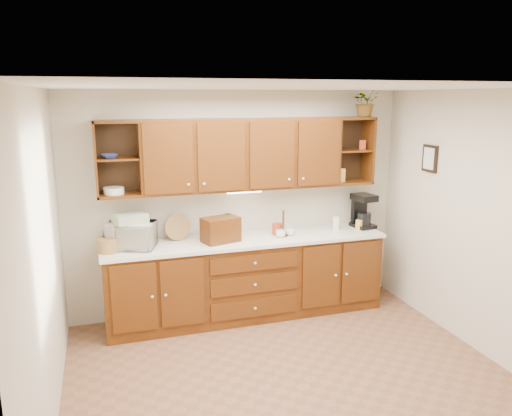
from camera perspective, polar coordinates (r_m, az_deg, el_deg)
floor at (r=4.83m, az=4.12°, el=-18.95°), size 4.00×4.00×0.00m
ceiling at (r=4.12m, az=4.70°, el=13.60°), size 4.00×4.00×0.00m
back_wall at (r=5.91m, az=-1.92°, el=0.63°), size 4.00×0.00×4.00m
left_wall at (r=4.03m, az=-23.19°, el=-6.14°), size 0.00×3.50×3.50m
right_wall at (r=5.35m, az=24.71°, el=-1.81°), size 0.00×3.50×3.50m
base_cabinets at (r=5.87m, az=-1.06°, el=-8.10°), size 3.20×0.60×0.90m
countertop at (r=5.71m, az=-1.05°, el=-3.72°), size 3.24×0.64×0.04m
upper_cabinets at (r=5.66m, az=-1.43°, el=6.19°), size 3.20×0.33×0.80m
undercabinet_light at (r=5.67m, az=-1.35°, el=1.88°), size 0.40×0.05×0.02m
framed_picture at (r=5.93m, az=19.26°, el=5.37°), size 0.03×0.24×0.30m
wicker_basket at (r=5.43m, az=-16.54°, el=-4.06°), size 0.29×0.29×0.15m
microwave at (r=5.50m, az=-14.10°, el=-3.04°), size 0.59×0.49×0.28m
towel_stack at (r=5.45m, az=-14.20°, el=-1.13°), size 0.39×0.33×0.10m
wine_bottle at (r=5.72m, az=-3.24°, el=-2.03°), size 0.09×0.09×0.28m
woven_tray at (r=5.73m, az=-8.88°, el=-3.52°), size 0.32×0.14×0.30m
bread_box at (r=5.56m, az=-4.07°, el=-2.49°), size 0.45×0.35×0.28m
mug_tree at (r=5.82m, az=3.12°, el=-2.72°), size 0.26×0.27×0.30m
canister_red at (r=5.87m, az=2.42°, el=-2.41°), size 0.15×0.15×0.13m
canister_white at (r=6.14m, az=9.16°, el=-1.72°), size 0.08×0.08×0.16m
canister_yellow at (r=6.23m, az=11.69°, el=-1.85°), size 0.10×0.10×0.12m
coffee_maker at (r=6.31m, az=12.07°, el=-0.35°), size 0.26×0.32×0.42m
bowl_stack at (r=5.43m, az=-16.36°, el=5.71°), size 0.19×0.19×0.04m
plate_stack at (r=5.48m, az=-15.94°, el=1.92°), size 0.26×0.26×0.07m
pantry_box_yellow at (r=6.10m, az=9.64°, el=3.72°), size 0.10×0.08×0.16m
pantry_box_red at (r=6.21m, az=12.07°, el=7.08°), size 0.09×0.09×0.11m
potted_plant at (r=6.16m, az=12.44°, el=11.80°), size 0.33×0.28×0.36m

